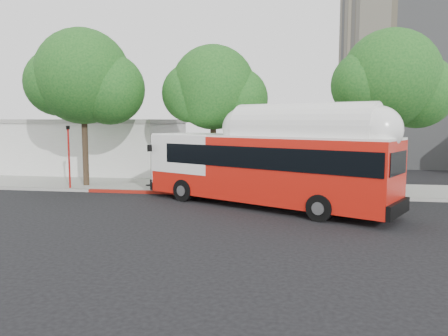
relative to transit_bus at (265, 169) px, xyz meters
name	(u,v)px	position (x,y,z in m)	size (l,w,h in m)	color
ground	(211,210)	(-2.46, -1.07, -1.86)	(120.00, 120.00, 0.00)	black
sidewalk	(231,187)	(-2.46, 5.43, -1.78)	(60.00, 5.00, 0.15)	gray
curb_strip	(224,194)	(-2.46, 2.83, -1.78)	(60.00, 0.30, 0.15)	gray
red_curb_segment	(172,193)	(-5.46, 2.83, -1.78)	(10.00, 0.32, 0.16)	maroon
street_tree_left	(91,80)	(-10.98, 4.49, 4.75)	(6.67, 5.80, 9.74)	#2D2116
street_tree_mid	(220,91)	(-3.05, 4.99, 4.05)	(5.75, 5.00, 8.62)	#2D2116
street_tree_right	(398,82)	(6.98, 4.79, 4.40)	(6.21, 5.40, 9.18)	#2D2116
low_commercial_bldg	(78,145)	(-16.46, 12.93, 0.29)	(16.20, 10.20, 4.25)	silver
transit_bus	(265,169)	(0.00, 0.00, 0.00)	(12.99, 8.25, 3.97)	red
signal_pole	(69,157)	(-11.89, 3.20, 0.13)	(0.11, 0.37, 3.86)	#AD1512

